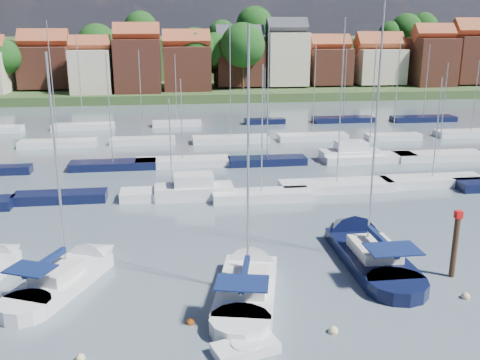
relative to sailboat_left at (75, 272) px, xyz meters
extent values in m
plane|color=#45525E|center=(13.42, 35.07, -0.36)|extent=(260.00, 260.00, 0.00)
cube|color=white|center=(-0.51, -1.12, -0.11)|extent=(5.46, 7.47, 1.20)
cone|color=white|center=(1.27, 2.81, -0.11)|extent=(4.00, 4.24, 2.87)
cylinder|color=white|center=(-1.93, -4.27, -0.11)|extent=(3.80, 3.80, 1.20)
cube|color=silver|center=(-0.70, -1.56, 0.84)|extent=(3.02, 3.45, 0.70)
cylinder|color=#B2B2B7|center=(-0.31, -0.69, 6.88)|extent=(0.14, 0.14, 12.77)
cylinder|color=#B2B2B7|center=(-1.10, -2.43, 1.69)|extent=(1.67, 3.53, 0.10)
cube|color=#0E1B48|center=(-1.10, -2.43, 1.84)|extent=(1.77, 3.44, 0.35)
cube|color=#0E1B48|center=(-1.61, -3.57, 1.99)|extent=(2.94, 2.58, 0.08)
cube|color=white|center=(10.16, -3.81, -0.11)|extent=(4.86, 8.19, 1.20)
cone|color=white|center=(11.25, 0.86, -0.11)|extent=(3.96, 4.36, 3.20)
cylinder|color=white|center=(9.29, -7.54, -0.11)|extent=(3.84, 3.84, 1.20)
cube|color=silver|center=(10.04, -4.32, 0.84)|extent=(2.91, 3.62, 0.70)
cylinder|color=#B2B2B7|center=(10.28, -3.29, 7.59)|extent=(0.14, 0.14, 14.20)
cylinder|color=#B2B2B7|center=(9.80, -5.36, 1.69)|extent=(1.07, 4.17, 0.10)
cube|color=#0E1B48|center=(9.80, -5.36, 1.84)|extent=(1.21, 4.01, 0.35)
cube|color=#0E1B48|center=(9.49, -6.71, 1.99)|extent=(3.08, 2.48, 0.08)
cube|color=black|center=(18.88, -0.25, -0.11)|extent=(3.64, 8.65, 1.20)
cone|color=black|center=(18.91, 5.15, -0.11)|extent=(3.62, 4.21, 3.60)
cylinder|color=black|center=(18.86, -4.57, -0.11)|extent=(3.61, 3.61, 1.20)
cube|color=silver|center=(18.88, -0.85, 0.84)|extent=(2.53, 3.61, 0.70)
cylinder|color=#B2B2B7|center=(18.88, 0.35, 8.67)|extent=(0.14, 0.14, 16.35)
cylinder|color=#B2B2B7|center=(18.87, -2.05, 1.69)|extent=(0.12, 4.80, 0.10)
cube|color=#0E1B48|center=(18.87, -2.05, 1.84)|extent=(0.32, 4.56, 0.35)
cube|color=#0E1B48|center=(18.87, -3.61, 1.99)|extent=(3.07, 2.17, 0.08)
cone|color=white|center=(-4.91, 3.89, -0.11)|extent=(3.17, 3.50, 2.57)
cube|color=white|center=(9.29, -9.30, -0.14)|extent=(3.40, 2.27, 0.61)
cylinder|color=white|center=(9.29, -9.30, 0.03)|extent=(1.45, 1.45, 0.39)
cylinder|color=#4C331E|center=(23.13, -2.96, 0.61)|extent=(0.36, 0.36, 6.44)
cube|color=red|center=(23.13, -2.96, 3.71)|extent=(0.40, 0.40, 0.44)
sphere|color=beige|center=(1.62, -8.84, -0.36)|extent=(0.44, 0.44, 0.44)
sphere|color=#D85914|center=(6.83, -6.34, -0.36)|extent=(0.43, 0.43, 0.43)
sphere|color=beige|center=(13.95, -8.15, -0.36)|extent=(0.50, 0.50, 0.50)
sphere|color=beige|center=(17.54, 2.47, -0.36)|extent=(0.42, 0.42, 0.42)
sphere|color=beige|center=(22.51, -5.70, -0.36)|extent=(0.50, 0.50, 0.50)
cube|color=black|center=(-3.69, 15.61, -0.01)|extent=(8.01, 2.24, 1.00)
cylinder|color=#B2B2B7|center=(-3.69, 15.61, 5.57)|extent=(0.12, 0.12, 10.16)
cube|color=white|center=(6.15, 15.27, -0.01)|extent=(9.22, 2.58, 1.00)
cylinder|color=#B2B2B7|center=(6.15, 15.27, 4.58)|extent=(0.12, 0.12, 8.18)
cube|color=white|center=(14.05, 13.68, -0.01)|extent=(8.78, 2.46, 1.00)
cylinder|color=#B2B2B7|center=(14.05, 13.68, 6.02)|extent=(0.12, 0.12, 11.06)
cube|color=white|center=(21.65, 15.74, -0.01)|extent=(10.79, 3.02, 1.00)
cylinder|color=#B2B2B7|center=(21.65, 15.74, 7.93)|extent=(0.12, 0.12, 14.87)
cube|color=white|center=(31.40, 16.10, -0.01)|extent=(10.13, 2.84, 1.00)
cylinder|color=#B2B2B7|center=(31.40, 16.10, 5.29)|extent=(0.12, 0.12, 9.59)
cube|color=white|center=(8.11, 15.07, 0.14)|extent=(7.00, 2.60, 1.40)
cube|color=white|center=(8.11, 15.07, 1.24)|extent=(3.50, 2.20, 1.30)
cube|color=black|center=(-0.13, 26.71, -0.01)|extent=(9.30, 2.60, 1.00)
cylinder|color=#B2B2B7|center=(-0.13, 26.71, 6.23)|extent=(0.12, 0.12, 11.48)
cube|color=white|center=(7.48, 27.08, -0.01)|extent=(10.40, 2.91, 1.00)
cylinder|color=#B2B2B7|center=(7.48, 27.08, 4.88)|extent=(0.12, 0.12, 8.77)
cube|color=black|center=(16.90, 26.35, -0.01)|extent=(8.80, 2.46, 1.00)
cylinder|color=#B2B2B7|center=(16.90, 26.35, 7.66)|extent=(0.12, 0.12, 14.33)
cube|color=white|center=(28.81, 26.24, -0.01)|extent=(10.73, 3.00, 1.00)
cylinder|color=#B2B2B7|center=(28.81, 26.24, 6.56)|extent=(0.12, 0.12, 12.14)
cube|color=white|center=(37.24, 26.04, -0.01)|extent=(10.48, 2.93, 1.00)
cylinder|color=#B2B2B7|center=(37.24, 26.04, 5.63)|extent=(0.12, 0.12, 10.28)
cube|color=white|center=(26.88, 27.07, 0.14)|extent=(7.00, 2.60, 1.40)
cube|color=white|center=(26.88, 27.07, 1.24)|extent=(3.50, 2.20, 1.30)
cube|color=white|center=(-8.30, 39.28, -0.01)|extent=(9.71, 2.72, 1.00)
cylinder|color=#B2B2B7|center=(-8.30, 39.28, 7.93)|extent=(0.12, 0.12, 14.88)
cube|color=white|center=(2.58, 39.58, -0.01)|extent=(8.49, 2.38, 1.00)
cylinder|color=#B2B2B7|center=(2.58, 39.58, 6.15)|extent=(0.12, 0.12, 11.31)
cube|color=white|center=(14.21, 38.85, -0.01)|extent=(10.16, 2.85, 1.00)
cylinder|color=#B2B2B7|center=(14.21, 38.85, 7.79)|extent=(0.12, 0.12, 14.59)
cube|color=white|center=(25.59, 38.97, -0.01)|extent=(9.53, 2.67, 1.00)
cylinder|color=#B2B2B7|center=(25.59, 38.97, 6.45)|extent=(0.12, 0.12, 11.91)
cube|color=white|center=(36.57, 37.58, -0.01)|extent=(7.62, 2.13, 1.00)
cylinder|color=#B2B2B7|center=(36.57, 37.58, 6.56)|extent=(0.12, 0.12, 12.13)
cube|color=white|center=(48.64, 38.66, -0.01)|extent=(10.17, 2.85, 1.00)
cylinder|color=#B2B2B7|center=(48.64, 38.66, 5.36)|extent=(0.12, 0.12, 9.73)
cube|color=white|center=(-6.84, 51.63, -0.01)|extent=(9.24, 2.59, 1.00)
cylinder|color=#B2B2B7|center=(-6.84, 51.63, 7.08)|extent=(0.12, 0.12, 13.17)
cube|color=white|center=(7.33, 52.38, -0.01)|extent=(7.57, 2.12, 1.00)
cylinder|color=#B2B2B7|center=(7.33, 52.38, 5.61)|extent=(0.12, 0.12, 10.24)
cube|color=black|center=(21.30, 52.54, -0.01)|extent=(6.58, 1.84, 1.00)
cylinder|color=#B2B2B7|center=(21.30, 52.54, 4.50)|extent=(0.12, 0.12, 8.01)
cube|color=black|center=(34.36, 52.48, -0.01)|extent=(9.92, 2.78, 1.00)
cylinder|color=#B2B2B7|center=(34.36, 52.48, 5.95)|extent=(0.12, 0.12, 10.92)
cube|color=black|center=(47.70, 51.44, -0.01)|extent=(10.55, 2.95, 1.00)
cylinder|color=#B2B2B7|center=(47.70, 51.44, 6.25)|extent=(0.12, 0.12, 11.51)
cube|color=#3D5128|center=(13.42, 112.07, -0.06)|extent=(200.00, 70.00, 3.00)
cube|color=#3D5128|center=(13.42, 137.07, 4.64)|extent=(200.00, 60.00, 14.00)
cube|color=brown|center=(-20.23, 92.86, 6.21)|extent=(10.37, 9.97, 8.73)
cube|color=#994A2C|center=(-20.23, 92.86, 11.84)|extent=(10.57, 5.13, 5.13)
cube|color=beige|center=(-9.33, 84.08, 5.72)|extent=(8.09, 8.80, 8.96)
cube|color=#994A2C|center=(-9.33, 84.08, 11.19)|extent=(8.25, 4.00, 4.00)
cube|color=brown|center=(0.07, 85.01, 6.73)|extent=(9.36, 10.17, 10.97)
cube|color=#994A2C|center=(0.07, 85.01, 13.36)|extent=(9.54, 4.63, 4.63)
cube|color=brown|center=(10.37, 86.72, 5.95)|extent=(9.90, 8.56, 9.42)
cube|color=#994A2C|center=(10.37, 86.72, 11.88)|extent=(10.10, 4.90, 4.90)
cube|color=brown|center=(22.51, 91.72, 6.59)|extent=(10.59, 8.93, 9.49)
cube|color=#383A42|center=(22.51, 91.72, 12.63)|extent=(10.80, 5.24, 5.24)
cube|color=beige|center=(33.13, 90.87, 7.67)|extent=(9.01, 8.61, 11.65)
cube|color=#383A42|center=(33.13, 90.87, 14.59)|extent=(9.19, 4.46, 4.46)
cube|color=brown|center=(43.59, 92.07, 5.84)|extent=(9.10, 9.34, 8.00)
cube|color=#994A2C|center=(43.59, 92.07, 10.96)|extent=(9.28, 4.50, 4.50)
cube|color=beige|center=(55.37, 91.66, 5.78)|extent=(10.86, 9.59, 7.88)
cube|color=#994A2C|center=(55.37, 91.66, 11.05)|extent=(11.07, 5.37, 5.37)
cube|color=brown|center=(67.17, 88.99, 6.73)|extent=(9.18, 9.96, 10.97)
cube|color=#994A2C|center=(67.17, 88.99, 13.34)|extent=(9.36, 4.54, 4.54)
cube|color=brown|center=(78.59, 90.28, 7.22)|extent=(11.39, 9.67, 10.76)
cube|color=#994A2C|center=(78.59, 90.28, 14.00)|extent=(11.62, 5.64, 5.64)
cylinder|color=#382619|center=(70.19, 110.58, 8.16)|extent=(0.50, 0.50, 4.47)
sphere|color=#1E5219|center=(70.19, 110.58, 14.22)|extent=(8.18, 8.18, 8.18)
cylinder|color=#382619|center=(16.88, 91.00, 3.47)|extent=(0.50, 0.50, 4.46)
sphere|color=#1E5219|center=(16.88, 91.00, 9.52)|extent=(8.15, 8.15, 8.15)
cylinder|color=#382619|center=(28.64, 108.75, 8.22)|extent=(0.50, 0.50, 5.15)
sphere|color=#1E5219|center=(28.64, 108.75, 15.20)|extent=(9.41, 9.41, 9.41)
cylinder|color=#382619|center=(-0.13, 111.39, 8.32)|extent=(0.50, 0.50, 4.56)
sphere|color=#1E5219|center=(-0.13, 111.39, 14.51)|extent=(8.34, 8.34, 8.34)
cylinder|color=#382619|center=(-9.82, 100.32, 3.82)|extent=(0.50, 0.50, 5.15)
sphere|color=#1E5219|center=(-9.82, 100.32, 10.81)|extent=(9.42, 9.42, 9.42)
cylinder|color=#382619|center=(-25.26, 102.39, 6.40)|extent=(0.50, 0.50, 3.42)
sphere|color=#1E5219|center=(-25.26, 102.39, 11.05)|extent=(6.26, 6.26, 6.26)
cylinder|color=#382619|center=(27.17, 99.78, 3.13)|extent=(0.50, 0.50, 3.77)
sphere|color=#1E5219|center=(27.17, 99.78, 8.24)|extent=(6.89, 6.89, 6.89)
cylinder|color=#382619|center=(22.46, 86.01, 3.85)|extent=(0.50, 0.50, 5.21)
sphere|color=#1E5219|center=(22.46, 86.01, 10.93)|extent=(9.53, 9.53, 9.53)
cylinder|color=#382619|center=(75.35, 96.69, 2.73)|extent=(0.50, 0.50, 2.97)
sphere|color=#1E5219|center=(75.35, 96.69, 6.77)|extent=(5.44, 5.44, 5.44)
cylinder|color=#382619|center=(12.27, 88.83, 3.66)|extent=(0.50, 0.50, 4.84)
sphere|color=#1E5219|center=(12.27, 88.83, 10.23)|extent=(8.85, 8.85, 8.85)
cylinder|color=#382619|center=(66.10, 110.79, 7.81)|extent=(0.50, 0.50, 3.72)
sphere|color=#1E5219|center=(66.10, 110.79, 12.85)|extent=(6.80, 6.80, 6.80)
cylinder|color=#382619|center=(67.47, 89.20, 3.27)|extent=(0.50, 0.50, 4.05)
sphere|color=#1E5219|center=(67.47, 89.20, 8.76)|extent=(7.40, 7.40, 7.40)
cylinder|color=#382619|center=(-27.54, 87.86, 3.24)|extent=(0.50, 0.50, 4.00)
sphere|color=#1E5219|center=(-27.54, 87.86, 8.68)|extent=(7.32, 7.32, 7.32)
cylinder|color=#382619|center=(20.25, 108.36, 7.55)|extent=(0.50, 0.50, 3.93)
sphere|color=#1E5219|center=(20.25, 108.36, 12.89)|extent=(7.19, 7.19, 7.19)
cylinder|color=#382619|center=(44.07, 95.24, 3.15)|extent=(0.50, 0.50, 3.82)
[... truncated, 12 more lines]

